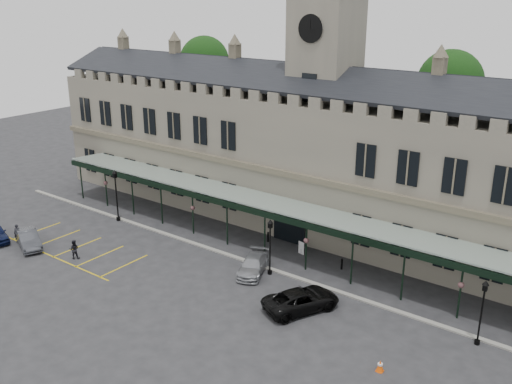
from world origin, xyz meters
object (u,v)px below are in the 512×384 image
Objects in this scene: car_left_b at (28,239)px; person_b at (74,249)px; traffic_cone at (380,366)px; lamp_post_left at (116,191)px; lamp_post_mid at (270,242)px; car_taxi at (253,265)px; station_building at (321,159)px; car_van at (301,300)px; sign_board at (301,248)px; lamp_post_right at (482,307)px; person_a at (18,233)px; clock_tower at (324,85)px.

person_b is (5.09, 0.93, 0.09)m from car_left_b.
traffic_cone is 0.16× the size of car_left_b.
lamp_post_mid is at bearing -1.07° from lamp_post_left.
car_taxi is at bearing 157.61° from traffic_cone.
lamp_post_left is at bearing 168.02° from traffic_cone.
person_b is (-12.30, -18.42, -5.65)m from station_building.
car_taxi is 6.48m from car_van.
traffic_cone is at bearing -27.25° from sign_board.
sign_board is at bearing 54.40° from car_taxi.
lamp_post_left is at bearing 179.48° from lamp_post_right.
car_van is (4.82, -3.05, -1.96)m from lamp_post_mid.
station_building is at bearing 122.56° from sign_board.
car_left_b is at bearing -132.76° from sign_board.
car_left_b is at bearing -99.24° from lamp_post_left.
lamp_post_right is at bearing -36.34° from person_a.
car_van is (-11.01, -3.08, -1.88)m from lamp_post_right.
lamp_post_left reaches higher than car_taxi.
lamp_post_mid is at bearing 4.46° from car_taxi.
lamp_post_left is 1.13× the size of car_taxi.
sign_board is (0.00, 4.53, -2.18)m from lamp_post_mid.
lamp_post_left is 33.99m from lamp_post_right.
car_taxi is at bearing -89.04° from sign_board.
person_b reaches higher than car_taxi.
person_b is at bearing 38.85° from car_van.
lamp_post_right is 16.58m from sign_board.
clock_tower is 4.87× the size of lamp_post_left.
lamp_post_mid reaches higher than lamp_post_right.
person_a reaches higher than car_van.
person_b is at bearing -126.59° from sign_board.
car_taxi is 21.52m from person_a.
person_b reaches higher than car_van.
sign_board is (2.19, -6.50, -5.93)m from station_building.
clock_tower is 17.14m from car_taxi.
station_building is 16.73m from car_van.
car_taxi is at bearing -152.93° from lamp_post_mid.
sign_board is (-12.13, 10.63, 0.18)m from traffic_cone.
traffic_cone is 14.41m from car_taxi.
lamp_post_right is at bearing -0.52° from lamp_post_left.
lamp_post_right reaches higher than person_a.
car_taxi is at bearing -28.07° from person_a.
car_left_b is (-1.41, -8.66, -2.29)m from lamp_post_left.
station_building reaches higher than car_taxi.
lamp_post_mid is at bearing -44.75° from car_left_b.
station_building is 6.64m from clock_tower.
lamp_post_left is 31.09m from traffic_cone.
station_building is at bearing 33.78° from lamp_post_left.
car_van is at bearing -55.58° from car_left_b.
lamp_post_left is at bearing -107.26° from person_b.
lamp_post_right is 1.00× the size of car_left_b.
sign_board is (2.19, -6.58, -12.58)m from clock_tower.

